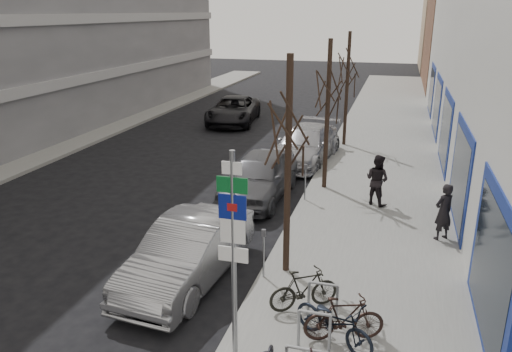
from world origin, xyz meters
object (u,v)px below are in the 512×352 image
Objects in this scene: highway_sign_pole at (233,246)px; tree_mid at (329,80)px; parked_car_front at (188,252)px; pedestrian_far at (377,179)px; bike_rack at (314,326)px; parked_car_mid at (259,176)px; parked_car_back at (305,145)px; lane_car at (233,110)px; bike_mid_inner at (304,289)px; meter_back at (328,140)px; tree_far at (348,62)px; pedestrian_near at (444,212)px; meter_front at (264,249)px; meter_mid at (305,179)px; bike_mid_curb at (334,318)px; bike_far_inner at (344,318)px; tree_near at (289,116)px.

tree_mid is (0.20, 10.01, 1.65)m from highway_sign_pole.
parked_car_front is 7.47m from pedestrian_far.
bike_rack is 0.47× the size of parked_car_mid.
lane_car is (-5.59, 6.77, -0.01)m from parked_car_back.
bike_mid_inner is 0.92× the size of pedestrian_far.
meter_back is 9.05m from lane_car.
pedestrian_near is at bearing -68.81° from tree_far.
bike_rack is 16.31m from tree_far.
parked_car_back is at bearing -57.46° from lane_car.
parked_car_mid reaches higher than parked_car_back.
tree_far reaches higher than parked_car_front.
tree_far is 4.08m from meter_back.
lane_car is at bearing 151.50° from tree_far.
tree_far reaches higher than lane_car.
lane_car is at bearing 112.53° from bike_rack.
tree_mid is 4.33× the size of meter_front.
highway_sign_pole is 14.10m from meter_back.
lane_car reaches higher than meter_front.
meter_mid is 0.69× the size of bike_mid_curb.
highway_sign_pole reaches higher than bike_mid_curb.
bike_mid_inner is (1.20, -12.09, -0.28)m from meter_back.
pedestrian_far is (0.73, 8.16, 0.37)m from bike_rack.
bike_mid_inner is at bearing -42.26° from meter_front.
pedestrian_near is (5.26, -7.03, 0.20)m from parked_car_back.
bike_far_inner is 0.29× the size of lane_car.
tree_near is 3.14× the size of pedestrian_far.
meter_mid is 2.40m from pedestrian_far.
pedestrian_far is at bearing 67.53° from meter_front.
bike_rack is 21.31m from lane_car.
pedestrian_far reaches higher than meter_mid.
tree_near reaches higher than meter_mid.
parked_car_back is at bearing 100.46° from meter_mid.
tree_mid is 3.84m from pedestrian_far.
bike_far_inner is at bearing 29.07° from pedestrian_near.
pedestrian_far is at bearing 3.81° from parked_car_mid.
meter_mid is at bearing -1.98° from parked_car_mid.
parked_car_back is at bearing -5.72° from bike_far_inner.
lane_car is at bearing 112.54° from tree_near.
pedestrian_far is (0.39, 7.87, 0.32)m from bike_mid_curb.
tree_mid is 4.15m from parked_car_mid.
pedestrian_near is (6.01, -2.13, 0.16)m from parked_car_mid.
tree_far reaches higher than meter_front.
pedestrian_near is (4.34, -7.52, 0.07)m from meter_back.
tree_near is at bearing -87.55° from meter_back.
meter_back is 11.57m from parked_car_front.
bike_mid_curb is at bearing -19.25° from parked_car_front.
meter_back is (-0.25, 14.01, -1.54)m from highway_sign_pole.
meter_front is 5.56m from pedestrian_near.
parked_car_front is (-1.80, -5.93, -0.13)m from meter_mid.
meter_front is at bearing -78.18° from parked_car_back.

